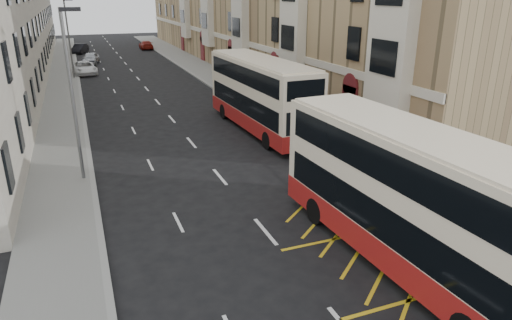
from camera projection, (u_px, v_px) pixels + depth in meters
name	position (u px, v px, depth m)	size (l,w,h in m)	color
ground	(314.00, 290.00, 14.23)	(200.00, 200.00, 0.00)	black
pavement_right	(239.00, 90.00, 43.16)	(4.00, 120.00, 0.15)	slate
pavement_left	(63.00, 103.00, 37.86)	(3.00, 120.00, 0.15)	slate
kerb_right	(218.00, 91.00, 42.47)	(0.25, 120.00, 0.15)	gray
kerb_left	(82.00, 102.00, 38.37)	(0.25, 120.00, 0.15)	gray
road_markings	(132.00, 71.00, 53.56)	(10.00, 110.00, 0.01)	silver
terrace_right	(249.00, 3.00, 56.37)	(10.75, 79.00, 15.25)	tan
guard_railing	(376.00, 174.00, 21.10)	(0.06, 6.56, 1.01)	red
street_lamp_near	(72.00, 87.00, 20.95)	(0.93, 0.18, 8.00)	slate
street_lamp_far	(69.00, 35.00, 47.16)	(0.93, 0.18, 8.00)	slate
double_decker_front	(412.00, 200.00, 14.77)	(3.25, 11.97, 4.73)	#FFEECB
double_decker_rear	(261.00, 95.00, 29.92)	(3.18, 12.02, 4.76)	#FFEECB
pedestrian_mid	(448.00, 190.00, 19.09)	(0.77, 0.60, 1.58)	black
pedestrian_far	(389.00, 175.00, 20.48)	(1.05, 0.44, 1.79)	black
white_van	(85.00, 68.00, 51.49)	(2.35, 5.10, 1.42)	white
car_silver	(91.00, 58.00, 58.70)	(1.76, 4.38, 1.49)	#ABAFB4
car_dark	(80.00, 49.00, 69.22)	(1.52, 4.35, 1.43)	black
car_red	(146.00, 45.00, 74.23)	(1.90, 4.67, 1.36)	maroon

